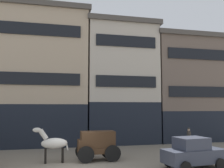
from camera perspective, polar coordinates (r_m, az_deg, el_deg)
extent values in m
plane|color=slate|center=(16.23, -7.90, -18.13)|extent=(120.00, 120.00, 0.00)
cube|color=black|center=(26.43, -16.67, -8.64)|extent=(9.40, 6.12, 3.89)
cube|color=tan|center=(26.79, -16.32, 5.22)|extent=(9.40, 6.12, 8.98)
cube|color=#47423D|center=(28.01, -16.07, 14.81)|extent=(9.90, 6.62, 0.50)
cube|color=black|center=(23.39, -16.88, 1.16)|extent=(7.89, 0.12, 1.10)
cube|color=black|center=(24.27, -16.60, 11.75)|extent=(7.89, 0.12, 1.10)
cube|color=black|center=(27.25, 1.49, -8.51)|extent=(7.13, 6.12, 4.10)
cube|color=#B7AD9E|center=(27.55, 1.46, 4.03)|extent=(7.13, 6.12, 7.89)
cube|color=#47423D|center=(28.52, 1.44, 12.38)|extent=(7.63, 6.62, 0.50)
cube|color=black|center=(24.31, 3.32, 0.57)|extent=(5.99, 0.12, 1.10)
cube|color=black|center=(25.01, 3.27, 9.60)|extent=(5.99, 0.12, 1.10)
cube|color=black|center=(30.22, 16.23, -8.82)|extent=(8.26, 6.12, 3.21)
cube|color=#66564C|center=(30.35, 15.97, 1.66)|extent=(8.26, 6.12, 7.86)
cube|color=#47423D|center=(31.10, 15.78, 9.33)|extent=(8.76, 6.62, 0.50)
cube|color=black|center=(27.51, 19.22, -1.68)|extent=(6.94, 0.12, 1.10)
cube|color=black|center=(28.00, 18.98, 6.37)|extent=(6.94, 0.12, 1.10)
cube|color=#3D2819|center=(17.91, -3.26, -14.64)|extent=(2.72, 1.34, 0.36)
cube|color=#3D2819|center=(17.81, -3.25, -12.32)|extent=(2.31, 1.14, 1.10)
cube|color=#3D2819|center=(17.66, -7.02, -13.17)|extent=(0.41, 1.05, 0.50)
cylinder|color=black|center=(17.10, -5.89, -15.59)|extent=(1.10, 0.09, 1.10)
cylinder|color=black|center=(18.49, -6.52, -14.79)|extent=(1.10, 0.09, 1.10)
cylinder|color=black|center=(17.44, 0.20, -15.41)|extent=(1.10, 0.09, 1.10)
cylinder|color=black|center=(18.80, -0.89, -14.66)|extent=(1.10, 0.09, 1.10)
ellipsoid|color=beige|center=(17.57, -12.86, -12.91)|extent=(1.71, 0.62, 0.70)
cylinder|color=beige|center=(17.50, -15.23, -10.91)|extent=(0.67, 0.33, 0.76)
ellipsoid|color=beige|center=(17.48, -16.54, -9.89)|extent=(0.56, 0.25, 0.30)
cylinder|color=beige|center=(17.63, -10.17, -13.42)|extent=(0.27, 0.10, 0.65)
cylinder|color=black|center=(17.51, -14.77, -15.45)|extent=(0.14, 0.14, 0.95)
cylinder|color=black|center=(17.87, -14.75, -15.24)|extent=(0.14, 0.14, 0.95)
cylinder|color=black|center=(17.53, -11.03, -15.51)|extent=(0.14, 0.14, 0.95)
cylinder|color=black|center=(17.89, -11.09, -15.30)|extent=(0.14, 0.14, 0.95)
cube|color=#333847|center=(16.48, 17.94, -15.14)|extent=(3.86, 2.03, 0.80)
cube|color=#333847|center=(16.27, 17.44, -12.61)|extent=(1.96, 1.64, 0.70)
cube|color=silver|center=(16.81, 19.81, -12.74)|extent=(0.49, 1.34, 0.56)
cylinder|color=black|center=(17.93, 19.41, -15.56)|extent=(0.68, 0.26, 0.66)
cylinder|color=black|center=(16.68, 23.22, -16.25)|extent=(0.68, 0.26, 0.66)
cylinder|color=black|center=(16.56, 12.69, -16.62)|extent=(0.68, 0.26, 0.66)
cylinder|color=black|center=(15.20, 16.27, -17.61)|extent=(0.68, 0.26, 0.66)
cylinder|color=#38332D|center=(23.93, 16.76, -12.68)|extent=(0.16, 0.16, 0.85)
cylinder|color=#38332D|center=(24.03, 17.19, -12.64)|extent=(0.16, 0.16, 0.85)
cylinder|color=#38332D|center=(23.89, 16.93, -10.92)|extent=(0.51, 0.51, 0.62)
sphere|color=tan|center=(23.85, 16.90, -9.86)|extent=(0.22, 0.22, 0.22)
cylinder|color=#38332D|center=(23.84, 16.90, -9.63)|extent=(0.28, 0.28, 0.02)
cylinder|color=#38332D|center=(23.84, 16.89, -9.51)|extent=(0.18, 0.18, 0.09)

